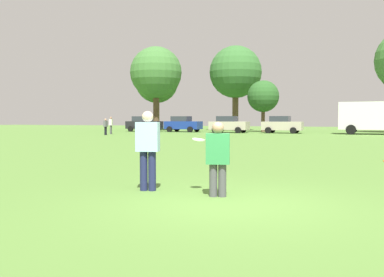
# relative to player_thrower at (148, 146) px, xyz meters

# --- Properties ---
(ground_plane) EXTENTS (149.70, 149.70, 0.00)m
(ground_plane) POSITION_rel_player_thrower_xyz_m (2.08, -0.75, -0.98)
(ground_plane) COLOR #517A33
(player_thrower) EXTENTS (0.54, 0.38, 1.74)m
(player_thrower) POSITION_rel_player_thrower_xyz_m (0.00, 0.00, 0.00)
(player_thrower) COLOR #1E234C
(player_thrower) RESTS_ON ground
(player_defender) EXTENTS (0.52, 0.38, 1.51)m
(player_defender) POSITION_rel_player_thrower_xyz_m (1.64, -0.15, -0.14)
(player_defender) COLOR #4C4C51
(player_defender) RESTS_ON ground
(frisbee) EXTENTS (0.27, 0.27, 0.07)m
(frisbee) POSITION_rel_player_thrower_xyz_m (1.11, 0.18, 0.15)
(frisbee) COLOR white
(parked_car_near_left) EXTENTS (4.30, 2.40, 1.82)m
(parked_car_near_left) POSITION_rel_player_thrower_xyz_m (-18.64, 36.89, -0.05)
(parked_car_near_left) COLOR black
(parked_car_near_left) RESTS_ON ground
(parked_car_mid_left) EXTENTS (4.30, 2.40, 1.82)m
(parked_car_mid_left) POSITION_rel_player_thrower_xyz_m (-13.75, 37.19, -0.05)
(parked_car_mid_left) COLOR navy
(parked_car_mid_left) RESTS_ON ground
(parked_car_center) EXTENTS (4.30, 2.40, 1.82)m
(parked_car_center) POSITION_rel_player_thrower_xyz_m (-8.00, 36.33, -0.05)
(parked_car_center) COLOR #B7AD99
(parked_car_center) RESTS_ON ground
(parked_car_mid_right) EXTENTS (4.30, 2.40, 1.82)m
(parked_car_mid_right) POSITION_rel_player_thrower_xyz_m (-2.31, 36.93, -0.05)
(parked_car_mid_right) COLOR #B7AD99
(parked_car_mid_right) RESTS_ON ground
(box_truck) EXTENTS (8.62, 3.32, 3.18)m
(box_truck) POSITION_rel_player_thrower_xyz_m (7.46, 36.42, 0.77)
(box_truck) COLOR white
(box_truck) RESTS_ON ground
(bystander_sideline_watcher) EXTENTS (0.26, 0.44, 1.56)m
(bystander_sideline_watcher) POSITION_rel_player_thrower_xyz_m (-17.23, 26.09, -0.10)
(bystander_sideline_watcher) COLOR black
(bystander_sideline_watcher) RESTS_ON ground
(bystander_far_jogger) EXTENTS (0.40, 0.54, 1.74)m
(bystander_far_jogger) POSITION_rel_player_thrower_xyz_m (-18.00, 28.32, 0.00)
(bystander_far_jogger) COLOR #4C4C51
(bystander_far_jogger) RESTS_ON ground
(tree_west_oak) EXTENTS (5.91, 5.91, 9.60)m
(tree_west_oak) POSITION_rel_player_thrower_xyz_m (-20.40, 44.39, 5.63)
(tree_west_oak) COLOR brown
(tree_west_oak) RESTS_ON ground
(tree_west_maple) EXTENTS (6.64, 6.64, 10.79)m
(tree_west_maple) POSITION_rel_player_thrower_xyz_m (-18.99, 41.12, 6.44)
(tree_west_maple) COLOR brown
(tree_west_maple) RESTS_ON ground
(tree_center_elm) EXTENTS (6.71, 6.71, 10.90)m
(tree_center_elm) POSITION_rel_player_thrower_xyz_m (-9.37, 44.64, 6.52)
(tree_center_elm) COLOR brown
(tree_center_elm) RESTS_ON ground
(tree_east_birch) EXTENTS (3.68, 3.68, 5.98)m
(tree_east_birch) POSITION_rel_player_thrower_xyz_m (-4.99, 40.46, 3.14)
(tree_east_birch) COLOR brown
(tree_east_birch) RESTS_ON ground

